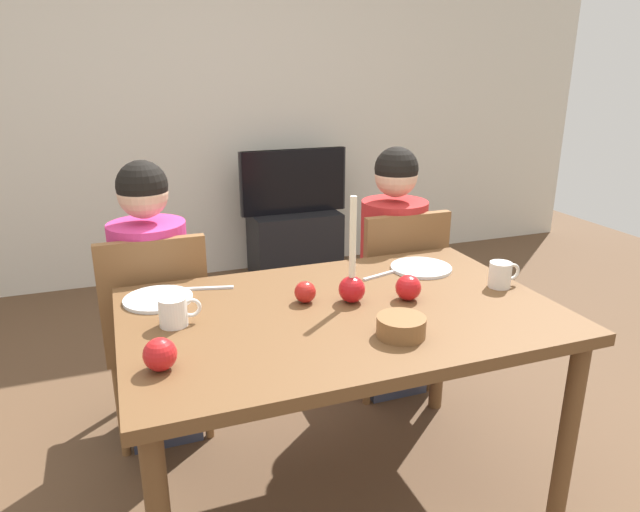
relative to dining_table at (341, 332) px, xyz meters
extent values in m
plane|color=brown|center=(0.00, 0.00, -0.67)|extent=(7.68, 7.68, 0.00)
cube|color=beige|center=(0.00, 2.60, 0.63)|extent=(6.40, 0.10, 2.60)
cube|color=brown|center=(0.00, 0.00, 0.06)|extent=(1.40, 0.90, 0.04)
cylinder|color=brown|center=(0.64, -0.39, -0.31)|extent=(0.06, 0.06, 0.71)
cylinder|color=brown|center=(-0.64, 0.39, -0.31)|extent=(0.06, 0.06, 0.71)
cylinder|color=brown|center=(0.64, 0.39, -0.31)|extent=(0.06, 0.06, 0.71)
cube|color=brown|center=(-0.55, 0.69, -0.24)|extent=(0.40, 0.40, 0.04)
cube|color=brown|center=(-0.55, 0.51, 0.01)|extent=(0.40, 0.04, 0.45)
cylinder|color=brown|center=(-0.38, 0.86, -0.46)|extent=(0.04, 0.04, 0.41)
cylinder|color=brown|center=(-0.72, 0.86, -0.46)|extent=(0.04, 0.04, 0.41)
cylinder|color=brown|center=(-0.38, 0.52, -0.46)|extent=(0.04, 0.04, 0.41)
cylinder|color=brown|center=(-0.72, 0.52, -0.46)|extent=(0.04, 0.04, 0.41)
cube|color=brown|center=(0.52, 0.69, -0.24)|extent=(0.40, 0.40, 0.04)
cube|color=brown|center=(0.52, 0.51, 0.01)|extent=(0.40, 0.04, 0.45)
cylinder|color=brown|center=(0.69, 0.86, -0.46)|extent=(0.04, 0.04, 0.41)
cylinder|color=brown|center=(0.35, 0.86, -0.46)|extent=(0.04, 0.04, 0.41)
cylinder|color=brown|center=(0.69, 0.52, -0.46)|extent=(0.04, 0.04, 0.41)
cylinder|color=brown|center=(0.35, 0.52, -0.46)|extent=(0.04, 0.04, 0.41)
cube|color=#33384C|center=(-0.55, 0.64, -0.44)|extent=(0.28, 0.28, 0.45)
cylinder|color=#D1337A|center=(-0.55, 0.64, 0.02)|extent=(0.30, 0.30, 0.48)
sphere|color=tan|center=(-0.55, 0.64, 0.38)|extent=(0.19, 0.19, 0.19)
sphere|color=black|center=(-0.55, 0.64, 0.41)|extent=(0.19, 0.19, 0.19)
cube|color=#33384C|center=(0.52, 0.64, -0.44)|extent=(0.28, 0.28, 0.45)
cylinder|color=#AD2323|center=(0.52, 0.64, 0.02)|extent=(0.30, 0.30, 0.48)
sphere|color=tan|center=(0.52, 0.64, 0.38)|extent=(0.19, 0.19, 0.19)
sphere|color=black|center=(0.52, 0.64, 0.41)|extent=(0.19, 0.19, 0.19)
cube|color=black|center=(0.57, 2.30, -0.43)|extent=(0.64, 0.40, 0.48)
cube|color=black|center=(0.57, 2.30, 0.04)|extent=(0.79, 0.04, 0.46)
cube|color=black|center=(0.57, 2.30, 0.04)|extent=(0.76, 0.05, 0.46)
sphere|color=red|center=(0.06, 0.04, 0.13)|extent=(0.09, 0.09, 0.09)
cylinder|color=#EFE5C6|center=(0.06, 0.04, 0.31)|extent=(0.02, 0.02, 0.27)
cylinder|color=silver|center=(-0.56, 0.28, 0.09)|extent=(0.23, 0.23, 0.01)
cylinder|color=silver|center=(0.44, 0.25, 0.09)|extent=(0.24, 0.24, 0.01)
cylinder|color=white|center=(-0.53, 0.06, 0.13)|extent=(0.09, 0.09, 0.09)
torus|color=white|center=(-0.47, 0.06, 0.13)|extent=(0.06, 0.01, 0.06)
cylinder|color=silver|center=(0.61, -0.01, 0.13)|extent=(0.08, 0.08, 0.09)
torus|color=silver|center=(0.66, -0.01, 0.13)|extent=(0.06, 0.01, 0.06)
cube|color=silver|center=(-0.38, 0.32, 0.09)|extent=(0.18, 0.06, 0.01)
cube|color=silver|center=(0.26, 0.24, 0.09)|extent=(0.18, 0.06, 0.01)
cylinder|color=brown|center=(0.09, -0.24, 0.11)|extent=(0.15, 0.15, 0.06)
sphere|color=red|center=(0.24, -0.01, 0.13)|extent=(0.09, 0.09, 0.09)
sphere|color=#AD1C18|center=(-0.09, 0.09, 0.12)|extent=(0.07, 0.07, 0.07)
sphere|color=red|center=(-0.59, -0.20, 0.13)|extent=(0.09, 0.09, 0.09)
camera|label=1|loc=(-0.66, -1.58, 0.84)|focal=32.04mm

